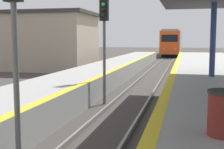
# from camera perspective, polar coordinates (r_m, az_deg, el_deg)

# --- Properties ---
(train) EXTENTS (2.88, 22.12, 4.20)m
(train) POSITION_cam_1_polar(r_m,az_deg,el_deg) (56.42, 11.02, 5.78)
(train) COLOR black
(train) RESTS_ON ground
(signal_near) EXTENTS (0.36, 0.31, 4.41)m
(signal_near) POSITION_cam_1_polar(r_m,az_deg,el_deg) (6.70, -17.52, 8.97)
(signal_near) COLOR #595959
(signal_near) RESTS_ON ground
(signal_mid) EXTENTS (0.36, 0.31, 4.41)m
(signal_mid) POSITION_cam_1_polar(r_m,az_deg,el_deg) (13.07, -1.45, 7.94)
(signal_mid) COLOR #595959
(signal_mid) RESTS_ON ground
(station_building) EXTENTS (13.45, 6.65, 5.13)m
(station_building) POSITION_cam_1_polar(r_m,az_deg,el_deg) (30.17, -15.98, 5.94)
(station_building) COLOR tan
(station_building) RESTS_ON ground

